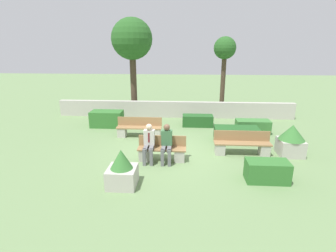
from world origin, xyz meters
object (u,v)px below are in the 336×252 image
Objects in this scene: bench_left_side at (139,129)px; tree_leftmost at (132,40)px; person_seated_man at (149,141)px; planter_corner_left at (291,139)px; bench_front at (162,151)px; planter_corner_right at (122,170)px; tree_center_left at (225,52)px; person_seated_woman at (167,142)px; bench_right_side at (242,145)px.

tree_leftmost is (-1.12, 4.70, 3.95)m from bench_left_side.
bench_left_side is 1.49× the size of person_seated_man.
planter_corner_left is (6.06, -1.70, 0.27)m from bench_left_side.
bench_front is 1.52× the size of planter_corner_right.
person_seated_man is 0.24× the size of tree_leftmost.
tree_leftmost is (-2.38, 7.20, 3.97)m from bench_front.
planter_corner_right is 0.25× the size of tree_center_left.
planter_corner_right reaches higher than bench_front.
bench_left_side is 3.04m from person_seated_woman.
person_seated_man is 1.86m from planter_corner_right.
person_seated_man is (-0.45, -0.14, 0.43)m from bench_front.
tree_center_left is at bearing 68.34° from bench_front.
person_seated_man is at bearing -114.07° from tree_center_left.
bench_right_side is at bearing 14.61° from person_seated_man.
planter_corner_right is at bearing -155.07° from planter_corner_left.
person_seated_woman reaches higher than person_seated_man.
person_seated_woman is at bearing -168.52° from planter_corner_left.
tree_center_left reaches higher than bench_front.
bench_front is 1.26× the size of person_seated_woman.
bench_left_side is 0.36× the size of tree_leftmost.
bench_right_side is (2.99, 0.76, 0.02)m from bench_front.
bench_left_side is 2.80m from person_seated_man.
person_seated_man is (0.81, -2.64, 0.42)m from bench_left_side.
planter_corner_left is 6.39m from planter_corner_right.
tree_leftmost is at bearing -173.52° from tree_center_left.
planter_corner_right reaches higher than bench_right_side.
tree_leftmost reaches higher than tree_center_left.
tree_leftmost is (-5.37, 6.44, 3.95)m from bench_right_side.
person_seated_man is 1.00× the size of person_seated_woman.
tree_center_left is (5.49, 0.62, -0.65)m from tree_leftmost.
bench_right_side is 1.87× the size of planter_corner_right.
bench_left_side is 0.96× the size of bench_right_side.
person_seated_man reaches higher than planter_corner_left.
tree_center_left is at bearing 94.22° from bench_right_side.
planter_corner_right is 11.01m from tree_center_left.
tree_leftmost reaches higher than bench_front.
tree_center_left reaches higher than person_seated_man.
planter_corner_left is (4.79, 0.80, 0.29)m from bench_front.
bench_left_side is 4.60m from bench_right_side.
person_seated_woman reaches higher than bench_left_side.
planter_corner_right reaches higher than bench_left_side.
person_seated_man is at bearing -163.13° from bench_front.
tree_leftmost reaches higher than person_seated_woman.
tree_leftmost reaches higher than planter_corner_right.
bench_right_side is 0.38× the size of tree_leftmost.
tree_leftmost is at bearing 135.00° from bench_right_side.
tree_center_left reaches higher than planter_corner_right.
bench_right_side is 1.79× the size of planter_corner_left.
bench_right_side is 0.47× the size of tree_center_left.
bench_left_side is 7.64m from tree_center_left.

